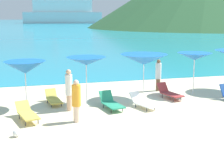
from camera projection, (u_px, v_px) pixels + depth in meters
ground_plane at (107, 76)px, 22.27m from camera, size 50.00×100.00×0.30m
ocean_water at (35, 22)px, 228.89m from camera, size 650.00×440.00×0.02m
umbrella_1 at (25, 67)px, 13.50m from camera, size 1.76×1.76×2.08m
umbrella_2 at (86, 61)px, 14.23m from camera, size 1.96×1.96×2.16m
umbrella_3 at (144, 59)px, 15.08m from camera, size 2.34×2.34×2.19m
umbrella_4 at (195, 57)px, 15.97m from camera, size 1.84×1.84×2.15m
lounge_chair_0 at (169, 92)px, 15.47m from camera, size 0.90×1.59×0.68m
lounge_chair_1 at (143, 102)px, 13.88m from camera, size 0.97×1.50×0.61m
lounge_chair_2 at (27, 113)px, 12.20m from camera, size 0.96×1.77×0.60m
lounge_chair_8 at (111, 102)px, 13.74m from camera, size 0.87×1.60×0.68m
lounge_chair_9 at (53, 99)px, 14.53m from camera, size 0.72×1.58×0.57m
beachgoer_0 at (76, 100)px, 11.90m from camera, size 0.34×0.34×1.63m
beachgoer_1 at (69, 89)px, 13.33m from camera, size 0.30×0.30×1.78m
beachgoer_3 at (158, 74)px, 16.98m from camera, size 0.31×0.31×1.70m
beach_ball at (16, 133)px, 10.53m from camera, size 0.24×0.24×0.24m
cruise_ship at (63, 12)px, 192.24m from camera, size 47.45×16.54×17.78m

